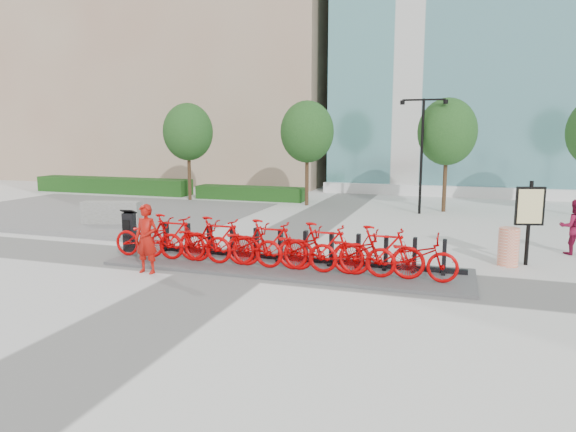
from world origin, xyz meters
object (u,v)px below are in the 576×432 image
(kiosk, at_px, (130,231))
(map_sign, at_px, (530,210))
(worker_red, at_px, (146,239))
(construction_barrel, at_px, (508,247))
(bike_0, at_px, (149,237))
(jersey_barrier, at_px, (112,213))
(pedestrian, at_px, (574,227))

(kiosk, bearing_deg, map_sign, 3.79)
(worker_red, xyz_separation_m, construction_barrel, (8.81, 3.68, -0.37))
(bike_0, distance_m, construction_barrel, 9.85)
(jersey_barrier, bearing_deg, worker_red, -61.83)
(pedestrian, xyz_separation_m, jersey_barrier, (-16.22, 0.14, -0.38))
(kiosk, relative_size, map_sign, 0.55)
(jersey_barrier, bearing_deg, kiosk, -62.76)
(pedestrian, bearing_deg, map_sign, 45.32)
(kiosk, height_order, worker_red, worker_red)
(worker_red, xyz_separation_m, jersey_barrier, (-5.50, 5.84, -0.45))
(kiosk, distance_m, construction_barrel, 10.70)
(bike_0, relative_size, pedestrian, 1.32)
(kiosk, distance_m, pedestrian, 13.06)
(bike_0, relative_size, map_sign, 0.94)
(pedestrian, height_order, map_sign, map_sign)
(bike_0, bearing_deg, construction_barrel, -75.37)
(bike_0, distance_m, map_sign, 10.41)
(construction_barrel, distance_m, jersey_barrier, 14.47)
(pedestrian, bearing_deg, jersey_barrier, -6.36)
(jersey_barrier, bearing_deg, bike_0, -59.35)
(worker_red, height_order, pedestrian, worker_red)
(bike_0, height_order, jersey_barrier, bike_0)
(pedestrian, relative_size, jersey_barrier, 0.72)
(pedestrian, bearing_deg, worker_red, 22.12)
(construction_barrel, xyz_separation_m, map_sign, (0.48, 0.24, 1.00))
(worker_red, bearing_deg, jersey_barrier, 135.89)
(kiosk, relative_size, construction_barrel, 1.22)
(pedestrian, xyz_separation_m, map_sign, (-1.44, -1.79, 0.70))
(bike_0, height_order, pedestrian, pedestrian)
(pedestrian, distance_m, jersey_barrier, 16.23)
(kiosk, bearing_deg, worker_red, -52.31)
(bike_0, bearing_deg, worker_red, -148.73)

